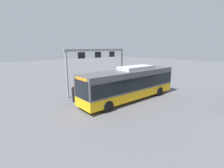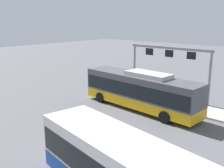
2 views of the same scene
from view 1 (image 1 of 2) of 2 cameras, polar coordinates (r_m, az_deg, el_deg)
The scene contains 9 objects.
ground_plane at distance 17.30m, azimuth 6.29°, elevation -5.39°, with size 120.00×120.00×0.00m, color #56565B.
platform_curb at distance 20.83m, azimuth 4.01°, elevation -1.97°, with size 10.00×2.80×0.16m, color #B2ADA3.
bus_main at distance 16.83m, azimuth 6.45°, elevation 0.50°, with size 11.58×3.30×3.46m.
person_boarding at distance 16.66m, azimuth -13.42°, elevation -3.18°, with size 0.51×0.60×1.67m.
person_waiting_near at distance 16.72m, azimuth -6.87°, elevation -2.85°, with size 0.39×0.56×1.67m.
person_waiting_mid at distance 18.24m, azimuth -6.19°, elevation -0.99°, with size 0.54×0.61×1.67m.
person_waiting_far at distance 18.47m, azimuth -0.01°, elevation -0.75°, with size 0.47×0.59×1.67m.
platform_sign_gantry at distance 19.99m, azimuth -4.91°, elevation 8.04°, with size 8.95×0.24×5.20m.
trash_bin at distance 24.02m, azimuth 11.46°, elevation 1.08°, with size 0.52×0.52×0.90m, color #2D5133.
Camera 1 is at (12.73, 10.41, 5.36)m, focal length 26.02 mm.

